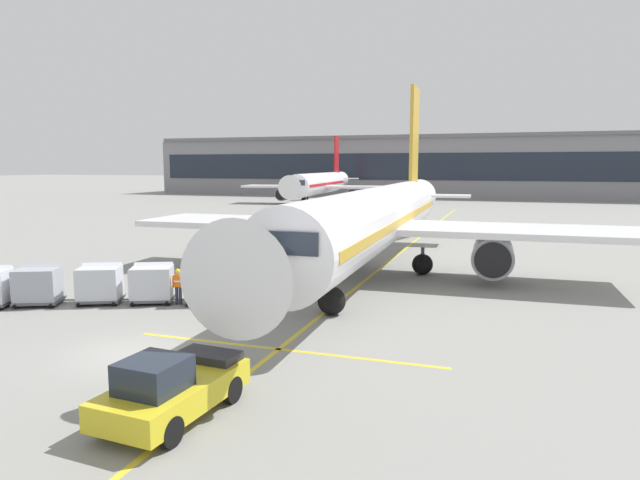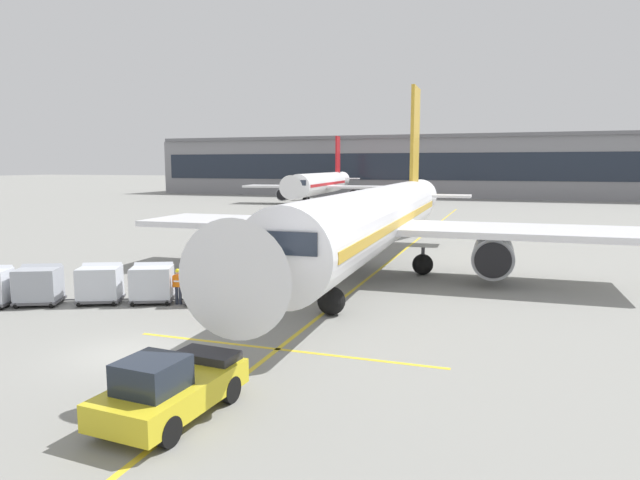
# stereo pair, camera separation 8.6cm
# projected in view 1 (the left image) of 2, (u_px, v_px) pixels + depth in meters

# --- Properties ---
(ground_plane) EXTENTS (600.00, 600.00, 0.00)m
(ground_plane) POSITION_uv_depth(u_px,v_px,m) (127.00, 354.00, 19.81)
(ground_plane) COLOR gray
(parked_airplane) EXTENTS (30.20, 39.66, 13.27)m
(parked_airplane) POSITION_uv_depth(u_px,v_px,m) (376.00, 219.00, 33.80)
(parked_airplane) COLOR white
(parked_airplane) RESTS_ON ground
(belt_loader) EXTENTS (5.26, 3.43, 3.15)m
(belt_loader) POSITION_uv_depth(u_px,v_px,m) (276.00, 275.00, 29.53)
(belt_loader) COLOR gold
(belt_loader) RESTS_ON ground
(baggage_cart_lead) EXTENTS (2.80, 2.29, 1.91)m
(baggage_cart_lead) POSITION_uv_depth(u_px,v_px,m) (206.00, 283.00, 27.08)
(baggage_cart_lead) COLOR #515156
(baggage_cart_lead) RESTS_ON ground
(baggage_cart_second) EXTENTS (2.80, 2.29, 1.91)m
(baggage_cart_second) POSITION_uv_depth(u_px,v_px,m) (152.00, 282.00, 27.12)
(baggage_cart_second) COLOR #515156
(baggage_cart_second) RESTS_ON ground
(baggage_cart_third) EXTENTS (2.80, 2.29, 1.91)m
(baggage_cart_third) POSITION_uv_depth(u_px,v_px,m) (100.00, 283.00, 27.01)
(baggage_cart_third) COLOR #515156
(baggage_cart_third) RESTS_ON ground
(baggage_cart_fourth) EXTENTS (2.80, 2.29, 1.91)m
(baggage_cart_fourth) POSITION_uv_depth(u_px,v_px,m) (38.00, 284.00, 26.67)
(baggage_cart_fourth) COLOR #515156
(baggage_cart_fourth) RESTS_ON ground
(pushback_tug) EXTENTS (2.42, 4.54, 1.83)m
(pushback_tug) POSITION_uv_depth(u_px,v_px,m) (172.00, 388.00, 14.72)
(pushback_tug) COLOR gold
(pushback_tug) RESTS_ON ground
(ground_crew_by_loader) EXTENTS (0.56, 0.31, 1.74)m
(ground_crew_by_loader) POSITION_uv_depth(u_px,v_px,m) (178.00, 284.00, 26.77)
(ground_crew_by_loader) COLOR #333847
(ground_crew_by_loader) RESTS_ON ground
(ground_crew_by_carts) EXTENTS (0.27, 0.57, 1.74)m
(ground_crew_by_carts) POSITION_uv_depth(u_px,v_px,m) (299.00, 273.00, 29.42)
(ground_crew_by_carts) COLOR #514C42
(ground_crew_by_carts) RESTS_ON ground
(ground_crew_marshaller) EXTENTS (0.56, 0.31, 1.74)m
(ground_crew_marshaller) POSITION_uv_depth(u_px,v_px,m) (271.00, 287.00, 26.13)
(ground_crew_marshaller) COLOR #333847
(ground_crew_marshaller) RESTS_ON ground
(safety_cone_engine_keepout) EXTENTS (0.61, 0.61, 0.69)m
(safety_cone_engine_keepout) POSITION_uv_depth(u_px,v_px,m) (240.00, 276.00, 32.17)
(safety_cone_engine_keepout) COLOR black
(safety_cone_engine_keepout) RESTS_ON ground
(safety_cone_wingtip) EXTENTS (0.52, 0.52, 0.60)m
(safety_cone_wingtip) POSITION_uv_depth(u_px,v_px,m) (270.00, 271.00, 33.86)
(safety_cone_wingtip) COLOR black
(safety_cone_wingtip) RESTS_ON ground
(safety_cone_nose_mark) EXTENTS (0.69, 0.69, 0.77)m
(safety_cone_nose_mark) POSITION_uv_depth(u_px,v_px,m) (258.00, 263.00, 36.17)
(safety_cone_nose_mark) COLOR black
(safety_cone_nose_mark) RESTS_ON ground
(apron_guidance_line_lead_in) EXTENTS (0.20, 110.00, 0.01)m
(apron_guidance_line_lead_in) POSITION_uv_depth(u_px,v_px,m) (370.00, 276.00, 33.63)
(apron_guidance_line_lead_in) COLOR yellow
(apron_guidance_line_lead_in) RESTS_ON ground
(apron_guidance_line_stop_bar) EXTENTS (12.00, 0.20, 0.01)m
(apron_guidance_line_stop_bar) POSITION_uv_depth(u_px,v_px,m) (283.00, 350.00, 20.27)
(apron_guidance_line_stop_bar) COLOR yellow
(apron_guidance_line_stop_bar) RESTS_ON ground
(terminal_building) EXTENTS (118.82, 19.50, 12.84)m
(terminal_building) POSITION_uv_depth(u_px,v_px,m) (421.00, 167.00, 122.07)
(terminal_building) COLOR gray
(terminal_building) RESTS_ON ground
(distant_airplane) EXTENTS (27.00, 36.08, 12.23)m
(distant_airplane) POSITION_uv_depth(u_px,v_px,m) (319.00, 184.00, 95.56)
(distant_airplane) COLOR white
(distant_airplane) RESTS_ON ground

